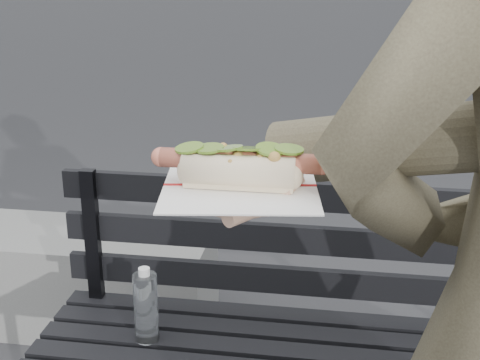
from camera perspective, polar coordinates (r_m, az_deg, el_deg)
The scene contains 3 objects.
park_bench at distance 1.83m, azimuth 6.47°, elevation -12.00°, with size 1.50×0.44×0.88m.
concrete_block at distance 2.83m, azimuth -14.76°, elevation -8.03°, with size 1.20×0.40×0.40m, color slate.
held_hotdog at distance 0.86m, azimuth 13.80°, elevation 2.57°, with size 0.64×0.30×0.20m.
Camera 1 is at (0.01, -0.73, 1.47)m, focal length 50.00 mm.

